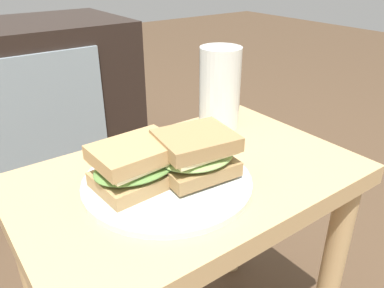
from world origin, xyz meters
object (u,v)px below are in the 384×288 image
(plate, at_px, (167,182))
(sandwich_front, at_px, (136,165))
(beer_glass, at_px, (220,89))
(sandwich_back, at_px, (196,153))

(plate, relative_size, sandwich_front, 1.89)
(plate, xyz_separation_m, sandwich_front, (-0.04, 0.02, 0.04))
(plate, distance_m, beer_glass, 0.26)
(plate, distance_m, sandwich_back, 0.06)
(sandwich_front, bearing_deg, sandwich_back, -19.86)
(beer_glass, bearing_deg, sandwich_front, -155.87)
(sandwich_front, relative_size, beer_glass, 0.85)
(plate, bearing_deg, beer_glass, 31.47)
(plate, height_order, beer_glass, beer_glass)
(sandwich_front, height_order, sandwich_back, sandwich_back)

